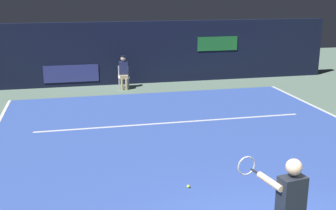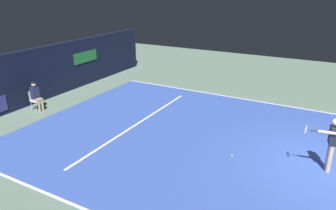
{
  "view_description": "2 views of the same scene",
  "coord_description": "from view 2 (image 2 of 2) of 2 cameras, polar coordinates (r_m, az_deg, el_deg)",
  "views": [
    {
      "loc": [
        -2.84,
        -4.76,
        3.88
      ],
      "look_at": [
        -0.5,
        5.54,
        0.99
      ],
      "focal_mm": 45.36,
      "sensor_mm": 36.0,
      "label": 1
    },
    {
      "loc": [
        -9.96,
        0.1,
        5.39
      ],
      "look_at": [
        0.26,
        5.72,
        1.0
      ],
      "focal_mm": 34.14,
      "sensor_mm": 36.0,
      "label": 2
    }
  ],
  "objects": [
    {
      "name": "tennis_player",
      "position": [
        10.8,
        27.12,
        -5.84
      ],
      "size": [
        0.74,
        0.93,
        1.73
      ],
      "color": "beige",
      "rests_on": "ground"
    },
    {
      "name": "back_wall",
      "position": [
        16.7,
        -22.59,
        4.86
      ],
      "size": [
        16.67,
        0.33,
        2.6
      ],
      "color": "black",
      "rests_on": "ground"
    },
    {
      "name": "ground_plane",
      "position": [
        12.31,
        2.59,
        -5.33
      ],
      "size": [
        32.42,
        32.42,
        0.0
      ],
      "primitive_type": "plane",
      "color": "slate"
    },
    {
      "name": "line_judge_on_chair",
      "position": [
        15.63,
        -22.5,
        1.52
      ],
      "size": [
        0.46,
        0.54,
        1.32
      ],
      "color": "white",
      "rests_on": "ground"
    },
    {
      "name": "line_service",
      "position": [
        13.26,
        -5.5,
        -3.36
      ],
      "size": [
        8.07,
        0.1,
        0.01
      ],
      "primitive_type": "cube",
      "color": "white",
      "rests_on": "court_surface"
    },
    {
      "name": "line_sideline_left",
      "position": [
        16.73,
        10.42,
        1.55
      ],
      "size": [
        0.1,
        11.88,
        0.01
      ],
      "primitive_type": "cube",
      "color": "white",
      "rests_on": "court_surface"
    },
    {
      "name": "court_surface",
      "position": [
        12.31,
        2.59,
        -5.31
      ],
      "size": [
        10.35,
        11.88,
        0.01
      ],
      "primitive_type": "cube",
      "color": "#3856B2",
      "rests_on": "ground"
    },
    {
      "name": "tennis_ball",
      "position": [
        11.0,
        11.3,
        -8.87
      ],
      "size": [
        0.07,
        0.07,
        0.07
      ],
      "primitive_type": "sphere",
      "color": "#CCE033",
      "rests_on": "court_surface"
    }
  ]
}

